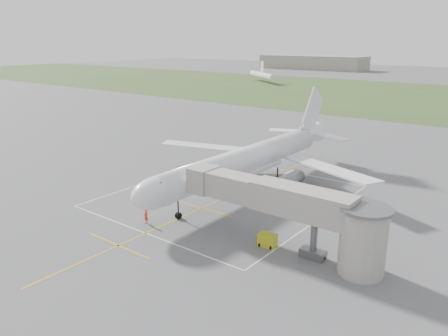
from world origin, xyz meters
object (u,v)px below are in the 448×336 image
Objects in this scene: jet_bridge at (295,210)px; gpu_unit at (267,240)px; airliner at (248,159)px; baggage_cart at (152,192)px; ramp_worker_wing at (235,174)px; ramp_worker_nose at (146,216)px.

gpu_unit is (-2.82, -0.64, -4.04)m from jet_bridge.
baggage_cart is (-8.11, -12.14, -3.57)m from airliner.
ramp_worker_wing is (-3.96, 2.00, -3.54)m from airliner.
airliner is at bearing 123.31° from gpu_unit.
baggage_cart is 1.37× the size of ramp_worker_nose.
ramp_worker_nose is at bearing 150.66° from ramp_worker_wing.
ramp_worker_nose is 20.84m from ramp_worker_wing.
baggage_cart is 1.51× the size of ramp_worker_wing.
baggage_cart reaches higher than gpu_unit.
ramp_worker_nose is (-17.79, -4.50, -3.80)m from jet_bridge.
airliner is 21.22m from jet_bridge.
jet_bridge reaches higher than baggage_cart.
airliner is 19.18m from ramp_worker_nose.
airliner reaches higher than gpu_unit.
gpu_unit is at bearing -169.61° from ramp_worker_wing.
airliner is 18.11× the size of baggage_cart.
airliner is 20.04m from gpu_unit.
jet_bridge is at bearing 5.15° from gpu_unit.
airliner is at bearing 70.77° from baggage_cart.
airliner is 2.00× the size of jet_bridge.
ramp_worker_wing is (4.15, 14.14, 0.03)m from baggage_cart.
ramp_worker_nose is at bearing -96.28° from airliner.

